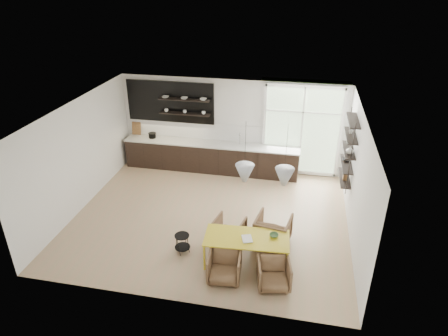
# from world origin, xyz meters

# --- Properties ---
(room) EXTENTS (7.02, 6.01, 2.91)m
(room) POSITION_xyz_m (0.58, 1.10, 1.46)
(room) COLOR tan
(room) RESTS_ON ground
(kitchen_run) EXTENTS (5.54, 0.69, 2.75)m
(kitchen_run) POSITION_xyz_m (-0.69, 2.69, 0.60)
(kitchen_run) COLOR black
(kitchen_run) RESTS_ON ground
(right_shelving) EXTENTS (0.26, 1.22, 1.90)m
(right_shelving) POSITION_xyz_m (3.36, 1.17, 1.65)
(right_shelving) COLOR black
(right_shelving) RESTS_ON ground
(dining_table) EXTENTS (1.87, 0.94, 0.66)m
(dining_table) POSITION_xyz_m (1.19, -1.57, 0.62)
(dining_table) COLOR gold
(dining_table) RESTS_ON ground
(armchair_back_left) EXTENTS (0.80, 0.82, 0.63)m
(armchair_back_left) POSITION_xyz_m (0.68, -0.94, 0.32)
(armchair_back_left) COLOR brown
(armchair_back_left) RESTS_ON ground
(armchair_back_right) EXTENTS (0.90, 0.92, 0.73)m
(armchair_back_right) POSITION_xyz_m (1.69, -0.77, 0.36)
(armchair_back_right) COLOR brown
(armchair_back_right) RESTS_ON ground
(armchair_front_left) EXTENTS (0.73, 0.74, 0.63)m
(armchair_front_left) POSITION_xyz_m (0.82, -2.18, 0.31)
(armchair_front_left) COLOR brown
(armchair_front_left) RESTS_ON ground
(armchair_front_right) EXTENTS (0.78, 0.79, 0.61)m
(armchair_front_right) POSITION_xyz_m (1.84, -2.18, 0.31)
(armchair_front_right) COLOR brown
(armchair_front_right) RESTS_ON ground
(wire_stool) EXTENTS (0.36, 0.36, 0.45)m
(wire_stool) POSITION_xyz_m (-0.30, -1.50, 0.29)
(wire_stool) COLOR black
(wire_stool) RESTS_ON ground
(table_book) EXTENTS (0.29, 0.33, 0.03)m
(table_book) POSITION_xyz_m (1.10, -1.67, 0.68)
(table_book) COLOR white
(table_book) RESTS_ON dining_table
(table_bowl) EXTENTS (0.24, 0.24, 0.06)m
(table_bowl) POSITION_xyz_m (1.75, -1.42, 0.69)
(table_bowl) COLOR #4B7345
(table_bowl) RESTS_ON dining_table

